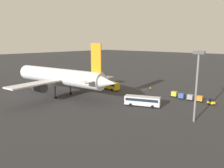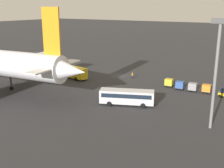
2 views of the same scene
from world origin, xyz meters
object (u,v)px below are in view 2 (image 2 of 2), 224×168
shuttle_bus_far (127,96)px  baggage_tug (223,93)px  shuttle_bus_near (71,71)px  worker_person (132,75)px  cargo_cart_blue (180,85)px  cargo_cart_grey (193,87)px  cargo_cart_orange (207,88)px  cargo_cart_yellow (169,82)px

shuttle_bus_far → baggage_tug: bearing=-157.0°
shuttle_bus_near → worker_person: (-15.18, -8.58, -1.13)m
worker_person → cargo_cart_blue: size_ratio=0.82×
cargo_cart_grey → cargo_cart_orange: bearing=-172.6°
worker_person → cargo_cart_blue: 15.45m
shuttle_bus_near → shuttle_bus_far: bearing=165.0°
shuttle_bus_near → cargo_cart_grey: (-33.36, -5.11, -0.81)m
shuttle_bus_far → baggage_tug: 22.76m
baggage_tug → shuttle_bus_near: bearing=4.7°
cargo_cart_blue → shuttle_bus_far: bearing=71.2°
shuttle_bus_far → cargo_cart_blue: (-5.65, -16.62, -0.70)m
cargo_cart_grey → cargo_cart_blue: bearing=0.9°
shuttle_bus_far → cargo_cart_orange: (-11.94, -17.08, -0.70)m
cargo_cart_orange → cargo_cart_grey: size_ratio=1.00×
shuttle_bus_far → baggage_tug: shuttle_bus_far is taller
baggage_tug → cargo_cart_orange: 4.07m
shuttle_bus_near → worker_person: size_ratio=6.58×
cargo_cart_orange → shuttle_bus_far: bearing=55.0°
cargo_cart_grey → cargo_cart_blue: size_ratio=1.00×
shuttle_bus_near → shuttle_bus_far: shuttle_bus_near is taller
baggage_tug → cargo_cart_grey: size_ratio=1.15×
shuttle_bus_far → baggage_tug: size_ratio=4.65×
cargo_cart_blue → shuttle_bus_near: bearing=9.5°
cargo_cart_orange → cargo_cart_grey: 3.17m
cargo_cart_orange → cargo_cart_blue: size_ratio=1.00×
baggage_tug → cargo_cart_yellow: size_ratio=1.15×
cargo_cart_blue → cargo_cart_yellow: 3.26m
cargo_cart_orange → cargo_cart_yellow: bearing=-2.4°
cargo_cart_orange → cargo_cart_yellow: same height
worker_person → cargo_cart_orange: cargo_cart_orange is taller
shuttle_bus_far → cargo_cart_grey: shuttle_bus_far is taller
worker_person → cargo_cart_yellow: bearing=167.4°
cargo_cart_yellow → baggage_tug: bearing=174.7°
cargo_cart_yellow → shuttle_bus_near: bearing=12.3°
shuttle_bus_far → cargo_cart_yellow: 17.67m
worker_person → cargo_cart_blue: (-15.03, 3.52, 0.32)m
worker_person → cargo_cart_grey: 18.51m
shuttle_bus_near → baggage_tug: (-40.48, -4.68, -1.06)m
cargo_cart_orange → baggage_tug: bearing=168.1°
worker_person → cargo_cart_grey: (-18.18, 3.47, 0.32)m
worker_person → cargo_cart_yellow: size_ratio=0.82×
shuttle_bus_near → baggage_tug: bearing=-163.2°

